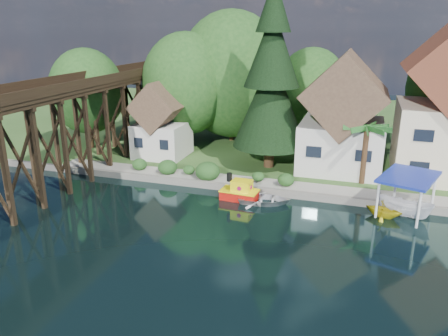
# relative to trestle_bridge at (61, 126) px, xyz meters

# --- Properties ---
(ground) EXTENTS (140.00, 140.00, 0.00)m
(ground) POSITION_rel_trestle_bridge_xyz_m (16.00, -5.17, -5.35)
(ground) COLOR black
(ground) RESTS_ON ground
(bank) EXTENTS (140.00, 52.00, 0.50)m
(bank) POSITION_rel_trestle_bridge_xyz_m (16.00, 28.83, -5.10)
(bank) COLOR #305321
(bank) RESTS_ON ground
(seawall) EXTENTS (60.00, 0.40, 0.62)m
(seawall) POSITION_rel_trestle_bridge_xyz_m (20.00, 2.83, -5.04)
(seawall) COLOR slate
(seawall) RESTS_ON ground
(promenade) EXTENTS (50.00, 2.60, 0.06)m
(promenade) POSITION_rel_trestle_bridge_xyz_m (22.00, 4.13, -4.82)
(promenade) COLOR gray
(promenade) RESTS_ON bank
(trestle_bridge) EXTENTS (4.12, 44.18, 9.30)m
(trestle_bridge) POSITION_rel_trestle_bridge_xyz_m (0.00, 0.00, 0.00)
(trestle_bridge) COLOR black
(trestle_bridge) RESTS_ON ground
(house_left) EXTENTS (7.64, 8.64, 11.02)m
(house_left) POSITION_rel_trestle_bridge_xyz_m (23.00, 10.83, -0.21)
(house_left) COLOR silver
(house_left) RESTS_ON bank
(shed) EXTENTS (5.09, 5.40, 7.85)m
(shed) POSITION_rel_trestle_bridge_xyz_m (5.00, 9.33, -1.52)
(shed) COLOR silver
(shed) RESTS_ON bank
(bg_trees) EXTENTS (49.90, 13.30, 10.57)m
(bg_trees) POSITION_rel_trestle_bridge_xyz_m (17.00, 16.08, 1.94)
(bg_trees) COLOR #382314
(bg_trees) RESTS_ON bank
(shrubs) EXTENTS (15.76, 2.47, 1.70)m
(shrubs) POSITION_rel_trestle_bridge_xyz_m (11.40, 4.09, -4.12)
(shrubs) COLOR #1D4418
(shrubs) RESTS_ON bank
(conifer) EXTENTS (7.03, 7.03, 17.30)m
(conifer) POSITION_rel_trestle_bridge_xyz_m (16.45, 9.04, 3.48)
(conifer) COLOR #382314
(conifer) RESTS_ON bank
(palm_tree) EXTENTS (4.44, 4.44, 5.47)m
(palm_tree) POSITION_rel_trestle_bridge_xyz_m (25.18, 6.84, -0.07)
(palm_tree) COLOR #382314
(palm_tree) RESTS_ON bank
(tugboat) EXTENTS (3.16, 1.89, 2.21)m
(tugboat) POSITION_rel_trestle_bridge_xyz_m (15.75, 1.20, -4.69)
(tugboat) COLOR red
(tugboat) RESTS_ON ground
(boat_white_a) EXTENTS (4.62, 3.69, 0.86)m
(boat_white_a) POSITION_rel_trestle_bridge_xyz_m (17.84, 0.98, -4.92)
(boat_white_a) COLOR silver
(boat_white_a) RESTS_ON ground
(boat_canopy) EXTENTS (4.90, 5.87, 3.23)m
(boat_canopy) POSITION_rel_trestle_bridge_xyz_m (28.33, 1.71, -3.96)
(boat_canopy) COLOR white
(boat_canopy) RESTS_ON ground
(boat_yellow) EXTENTS (3.17, 2.93, 1.38)m
(boat_yellow) POSITION_rel_trestle_bridge_xyz_m (26.86, 1.16, -4.66)
(boat_yellow) COLOR yellow
(boat_yellow) RESTS_ON ground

